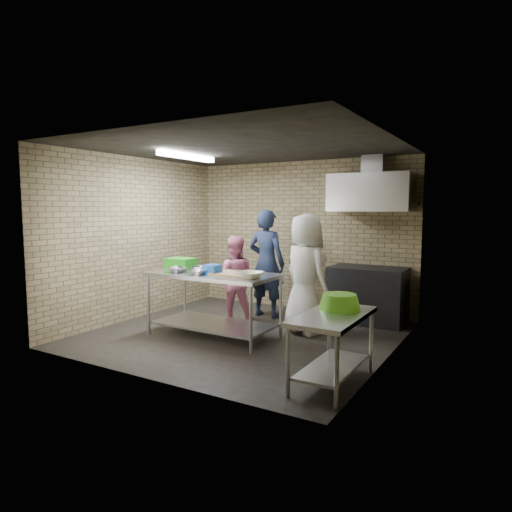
{
  "coord_description": "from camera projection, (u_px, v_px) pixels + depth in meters",
  "views": [
    {
      "loc": [
        3.44,
        -5.47,
        1.85
      ],
      "look_at": [
        0.1,
        0.2,
        1.15
      ],
      "focal_mm": 31.51,
      "sensor_mm": 36.0,
      "label": 1
    }
  ],
  "objects": [
    {
      "name": "floor",
      "position": [
        243.0,
        334.0,
        6.62
      ],
      "size": [
        4.2,
        4.2,
        0.0
      ],
      "primitive_type": "plane",
      "color": "black",
      "rests_on": "ground"
    },
    {
      "name": "ceiling",
      "position": [
        243.0,
        148.0,
        6.33
      ],
      "size": [
        4.2,
        4.2,
        0.0
      ],
      "primitive_type": "plane",
      "rotation": [
        3.14,
        0.0,
        0.0
      ],
      "color": "black",
      "rests_on": "ground"
    },
    {
      "name": "back_wall",
      "position": [
        301.0,
        236.0,
        8.19
      ],
      "size": [
        4.2,
        0.06,
        2.7
      ],
      "primitive_type": "cube",
      "color": "tan",
      "rests_on": "ground"
    },
    {
      "name": "front_wall",
      "position": [
        143.0,
        256.0,
        4.76
      ],
      "size": [
        4.2,
        0.06,
        2.7
      ],
      "primitive_type": "cube",
      "color": "tan",
      "rests_on": "ground"
    },
    {
      "name": "left_wall",
      "position": [
        137.0,
        238.0,
        7.53
      ],
      "size": [
        0.06,
        4.0,
        2.7
      ],
      "primitive_type": "cube",
      "color": "tan",
      "rests_on": "ground"
    },
    {
      "name": "right_wall",
      "position": [
        390.0,
        250.0,
        5.41
      ],
      "size": [
        0.06,
        4.0,
        2.7
      ],
      "primitive_type": "cube",
      "color": "tan",
      "rests_on": "ground"
    },
    {
      "name": "prep_table",
      "position": [
        214.0,
        305.0,
        6.48
      ],
      "size": [
        1.85,
        0.93,
        0.93
      ],
      "primitive_type": "cube",
      "color": "#B8B9BF",
      "rests_on": "floor"
    },
    {
      "name": "side_counter",
      "position": [
        332.0,
        349.0,
        4.73
      ],
      "size": [
        0.6,
        1.2,
        0.75
      ],
      "primitive_type": "cube",
      "color": "silver",
      "rests_on": "floor"
    },
    {
      "name": "stove",
      "position": [
        367.0,
        295.0,
        7.3
      ],
      "size": [
        1.2,
        0.7,
        0.9
      ],
      "primitive_type": "cube",
      "color": "black",
      "rests_on": "floor"
    },
    {
      "name": "range_hood",
      "position": [
        371.0,
        193.0,
        7.17
      ],
      "size": [
        1.3,
        0.6,
        0.6
      ],
      "primitive_type": "cube",
      "color": "silver",
      "rests_on": "back_wall"
    },
    {
      "name": "hood_duct",
      "position": [
        374.0,
        165.0,
        7.25
      ],
      "size": [
        0.35,
        0.3,
        0.3
      ],
      "primitive_type": "cube",
      "color": "#A5A8AD",
      "rests_on": "back_wall"
    },
    {
      "name": "wall_shelf",
      "position": [
        392.0,
        204.0,
        7.2
      ],
      "size": [
        0.8,
        0.2,
        0.04
      ],
      "primitive_type": "cube",
      "color": "#3F2B19",
      "rests_on": "back_wall"
    },
    {
      "name": "fluorescent_fixture",
      "position": [
        187.0,
        156.0,
        6.84
      ],
      "size": [
        0.1,
        1.25,
        0.08
      ],
      "primitive_type": "cube",
      "color": "white",
      "rests_on": "ceiling"
    },
    {
      "name": "green_crate",
      "position": [
        181.0,
        263.0,
        6.88
      ],
      "size": [
        0.41,
        0.31,
        0.16
      ],
      "primitive_type": "cube",
      "color": "green",
      "rests_on": "prep_table"
    },
    {
      "name": "blue_tub",
      "position": [
        212.0,
        269.0,
        6.31
      ],
      "size": [
        0.21,
        0.21,
        0.13
      ],
      "primitive_type": "cube",
      "color": "blue",
      "rests_on": "prep_table"
    },
    {
      "name": "cutting_board",
      "position": [
        233.0,
        274.0,
        6.23
      ],
      "size": [
        0.57,
        0.43,
        0.03
      ],
      "primitive_type": "cube",
      "color": "tan",
      "rests_on": "prep_table"
    },
    {
      "name": "mixing_bowl_a",
      "position": [
        177.0,
        270.0,
        6.5
      ],
      "size": [
        0.31,
        0.31,
        0.07
      ],
      "primitive_type": "imported",
      "rotation": [
        0.0,
        0.0,
        -0.08
      ],
      "color": "silver",
      "rests_on": "prep_table"
    },
    {
      "name": "mixing_bowl_b",
      "position": [
        199.0,
        269.0,
        6.62
      ],
      "size": [
        0.24,
        0.24,
        0.07
      ],
      "primitive_type": "imported",
      "rotation": [
        0.0,
        0.0,
        -0.08
      ],
      "color": "silver",
      "rests_on": "prep_table"
    },
    {
      "name": "mixing_bowl_c",
      "position": [
        198.0,
        272.0,
        6.29
      ],
      "size": [
        0.29,
        0.29,
        0.07
      ],
      "primitive_type": "imported",
      "rotation": [
        0.0,
        0.0,
        -0.08
      ],
      "color": "silver",
      "rests_on": "prep_table"
    },
    {
      "name": "ceramic_bowl",
      "position": [
        250.0,
        275.0,
        5.94
      ],
      "size": [
        0.38,
        0.38,
        0.09
      ],
      "primitive_type": "imported",
      "rotation": [
        0.0,
        0.0,
        -0.08
      ],
      "color": "beige",
      "rests_on": "prep_table"
    },
    {
      "name": "green_basin",
      "position": [
        340.0,
        302.0,
        4.9
      ],
      "size": [
        0.46,
        0.46,
        0.17
      ],
      "primitive_type": null,
      "color": "#59C626",
      "rests_on": "side_counter"
    },
    {
      "name": "bottle_red",
      "position": [
        377.0,
        197.0,
        7.31
      ],
      "size": [
        0.07,
        0.07,
        0.18
      ],
      "primitive_type": "cylinder",
      "color": "#B22619",
      "rests_on": "wall_shelf"
    },
    {
      "name": "bottle_green",
      "position": [
        402.0,
        198.0,
        7.11
      ],
      "size": [
        0.06,
        0.06,
        0.15
      ],
      "primitive_type": "cylinder",
      "color": "green",
      "rests_on": "wall_shelf"
    },
    {
      "name": "man_navy",
      "position": [
        266.0,
        263.0,
        7.64
      ],
      "size": [
        0.67,
        0.45,
        1.84
      ],
      "primitive_type": "imported",
      "rotation": [
        0.0,
        0.0,
        3.13
      ],
      "color": "#151C36",
      "rests_on": "floor"
    },
    {
      "name": "woman_pink",
      "position": [
        234.0,
        279.0,
        7.3
      ],
      "size": [
        0.86,
        0.8,
        1.41
      ],
      "primitive_type": "imported",
      "rotation": [
        0.0,
        0.0,
        3.66
      ],
      "color": "pink",
      "rests_on": "floor"
    },
    {
      "name": "woman_white",
      "position": [
        306.0,
        274.0,
        6.64
      ],
      "size": [
        1.03,
        0.91,
        1.77
      ],
      "primitive_type": "imported",
      "rotation": [
        0.0,
        0.0,
        2.64
      ],
      "color": "white",
      "rests_on": "floor"
    }
  ]
}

